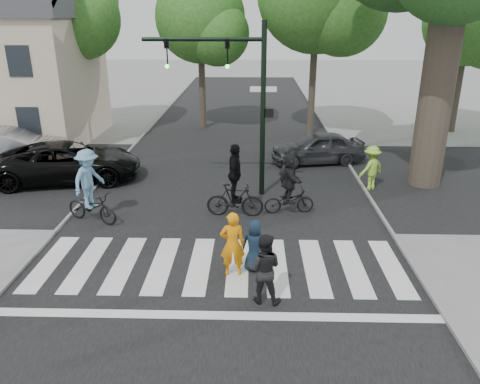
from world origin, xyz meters
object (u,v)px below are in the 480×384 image
at_px(pedestrian_woman, 232,244).
at_px(pedestrian_child, 255,246).
at_px(pedestrian_adult, 264,269).
at_px(cyclist_left, 90,191).
at_px(cyclist_right, 290,187).
at_px(cyclist_mid, 235,187).
at_px(car_silver, 9,149).
at_px(traffic_signal, 238,86).
at_px(car_grey, 317,148).
at_px(car_suv, 68,162).

height_order(pedestrian_woman, pedestrian_child, pedestrian_woman).
xyz_separation_m(pedestrian_adult, cyclist_left, (-5.31, 4.26, 0.19)).
bearing_deg(cyclist_right, pedestrian_adult, -100.45).
xyz_separation_m(pedestrian_child, cyclist_mid, (-0.62, 3.41, 0.30)).
relative_size(pedestrian_woman, cyclist_right, 0.82).
bearing_deg(car_silver, cyclist_right, -123.34).
bearing_deg(traffic_signal, car_grey, 49.69).
bearing_deg(cyclist_right, cyclist_left, -172.20).
bearing_deg(pedestrian_adult, car_grey, -94.22).
xyz_separation_m(cyclist_right, car_grey, (1.63, 5.62, -0.24)).
bearing_deg(cyclist_mid, cyclist_left, -172.93).
bearing_deg(cyclist_left, car_silver, 134.00).
bearing_deg(car_grey, pedestrian_child, -27.34).
bearing_deg(pedestrian_woman, car_grey, -113.98).
bearing_deg(cyclist_mid, pedestrian_woman, -88.84).
relative_size(pedestrian_woman, pedestrian_child, 1.24).
bearing_deg(traffic_signal, cyclist_left, -150.78).
height_order(pedestrian_child, car_grey, same).
bearing_deg(car_suv, car_silver, 51.44).
bearing_deg(car_suv, traffic_signal, -111.76).
bearing_deg(car_grey, cyclist_right, -26.94).
xyz_separation_m(pedestrian_woman, car_silver, (-9.86, 8.61, -0.03)).
xyz_separation_m(pedestrian_woman, cyclist_left, (-4.56, 3.11, 0.17)).
relative_size(cyclist_mid, cyclist_right, 1.16).
bearing_deg(pedestrian_child, pedestrian_adult, 103.95).
height_order(traffic_signal, cyclist_right, traffic_signal).
height_order(pedestrian_child, cyclist_right, cyclist_right).
bearing_deg(cyclist_mid, car_grey, 60.18).
bearing_deg(cyclist_right, pedestrian_woman, -113.10).
bearing_deg(car_suv, cyclist_left, -161.26).
height_order(cyclist_mid, car_grey, cyclist_mid).
distance_m(cyclist_mid, car_silver, 10.96).
relative_size(cyclist_mid, car_suv, 0.44).
distance_m(pedestrian_woman, cyclist_mid, 3.67).
bearing_deg(pedestrian_child, car_grey, -100.77).
bearing_deg(car_suv, cyclist_right, -120.25).
height_order(cyclist_left, cyclist_right, cyclist_left).
relative_size(cyclist_right, car_suv, 0.38).
height_order(traffic_signal, car_suv, traffic_signal).
distance_m(pedestrian_adult, cyclist_left, 6.81).
distance_m(traffic_signal, car_suv, 7.51).
xyz_separation_m(traffic_signal, pedestrian_woman, (0.03, -5.65, -3.05)).
xyz_separation_m(pedestrian_adult, cyclist_right, (0.94, 5.11, 0.09)).
xyz_separation_m(traffic_signal, cyclist_left, (-4.53, -2.53, -2.87)).
relative_size(traffic_signal, car_silver, 1.20).
height_order(pedestrian_woman, cyclist_right, cyclist_right).
xyz_separation_m(car_suv, car_silver, (-3.14, 1.65, 0.06)).
bearing_deg(pedestrian_woman, cyclist_mid, -93.73).
xyz_separation_m(cyclist_left, cyclist_right, (6.25, 0.86, -0.10)).
xyz_separation_m(traffic_signal, car_grey, (3.34, 3.94, -3.21)).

